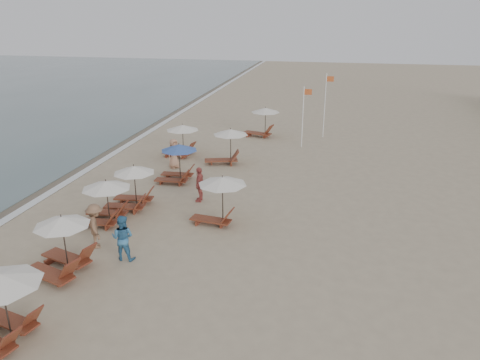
% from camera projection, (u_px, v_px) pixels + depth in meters
% --- Properties ---
extents(ground, '(160.00, 160.00, 0.00)m').
position_uv_depth(ground, '(216.00, 290.00, 16.25)').
color(ground, tan).
rests_on(ground, ground).
extents(wet_sand_band, '(3.20, 140.00, 0.01)m').
position_uv_depth(wet_sand_band, '(58.00, 174.00, 27.89)').
color(wet_sand_band, '#6B5E4C').
rests_on(wet_sand_band, ground).
extents(foam_line, '(0.50, 140.00, 0.02)m').
position_uv_depth(foam_line, '(78.00, 175.00, 27.64)').
color(foam_line, white).
rests_on(foam_line, ground).
extents(lounger_station_0, '(2.56, 2.34, 2.27)m').
position_uv_depth(lounger_station_0, '(0.00, 305.00, 13.41)').
color(lounger_station_0, brown).
rests_on(lounger_station_0, ground).
extents(lounger_station_1, '(2.62, 2.56, 2.32)m').
position_uv_depth(lounger_station_1, '(58.00, 249.00, 17.03)').
color(lounger_station_1, brown).
rests_on(lounger_station_1, ground).
extents(lounger_station_2, '(2.53, 2.22, 2.06)m').
position_uv_depth(lounger_station_2, '(103.00, 201.00, 21.15)').
color(lounger_station_2, brown).
rests_on(lounger_station_2, ground).
extents(lounger_station_3, '(2.49, 2.04, 2.18)m').
position_uv_depth(lounger_station_3, '(131.00, 188.00, 22.85)').
color(lounger_station_3, brown).
rests_on(lounger_station_3, ground).
extents(lounger_station_4, '(2.42, 2.08, 2.22)m').
position_uv_depth(lounger_station_4, '(176.00, 163.00, 26.35)').
color(lounger_station_4, brown).
rests_on(lounger_station_4, ground).
extents(lounger_station_5, '(2.51, 2.20, 2.13)m').
position_uv_depth(lounger_station_5, '(180.00, 140.00, 31.16)').
color(lounger_station_5, brown).
rests_on(lounger_station_5, ground).
extents(inland_station_0, '(2.65, 2.24, 2.22)m').
position_uv_depth(inland_station_0, '(218.00, 195.00, 20.95)').
color(inland_station_0, brown).
rests_on(inland_station_0, ground).
extents(inland_station_1, '(2.84, 2.24, 2.22)m').
position_uv_depth(inland_station_1, '(226.00, 144.00, 29.41)').
color(inland_station_1, brown).
rests_on(inland_station_1, ground).
extents(inland_station_2, '(2.90, 2.26, 2.22)m').
position_uv_depth(inland_station_2, '(261.00, 120.00, 35.94)').
color(inland_station_2, brown).
rests_on(inland_station_2, ground).
extents(beachgoer_mid_a, '(0.92, 0.72, 1.86)m').
position_uv_depth(beachgoer_mid_a, '(123.00, 238.00, 18.02)').
color(beachgoer_mid_a, teal).
rests_on(beachgoer_mid_a, ground).
extents(beachgoer_mid_b, '(1.27, 1.42, 1.90)m').
position_uv_depth(beachgoer_mid_b, '(96.00, 226.00, 18.96)').
color(beachgoer_mid_b, brown).
rests_on(beachgoer_mid_b, ground).
extents(beachgoer_far_a, '(0.48, 1.09, 1.84)m').
position_uv_depth(beachgoer_far_a, '(200.00, 184.00, 23.64)').
color(beachgoer_far_a, '#B24D47').
rests_on(beachgoer_far_a, ground).
extents(beachgoer_far_b, '(1.01, 1.08, 1.86)m').
position_uv_depth(beachgoer_far_b, '(174.00, 154.00, 28.72)').
color(beachgoer_far_b, tan).
rests_on(beachgoer_far_b, ground).
extents(flag_pole_near, '(0.60, 0.08, 4.38)m').
position_uv_depth(flag_pole_near, '(303.00, 114.00, 32.65)').
color(flag_pole_near, silver).
rests_on(flag_pole_near, ground).
extents(flag_pole_far, '(0.59, 0.08, 4.87)m').
position_uv_depth(flag_pole_far, '(325.00, 103.00, 35.32)').
color(flag_pole_far, silver).
rests_on(flag_pole_far, ground).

